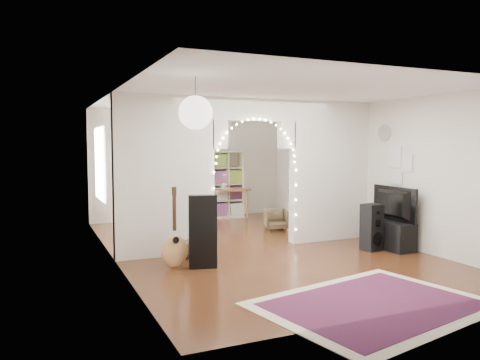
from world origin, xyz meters
name	(u,v)px	position (x,y,z in m)	size (l,w,h in m)	color
floor	(253,247)	(0.00, 0.00, 0.00)	(7.50, 7.50, 0.00)	black
ceiling	(254,99)	(0.00, 0.00, 2.70)	(5.00, 7.50, 0.02)	white
wall_back	(190,165)	(0.00, 3.75, 1.35)	(5.00, 0.02, 2.70)	silver
wall_front	(402,193)	(0.00, -3.75, 1.35)	(5.00, 0.02, 2.70)	silver
wall_left	(113,177)	(-2.50, 0.00, 1.35)	(0.02, 7.50, 2.70)	silver
wall_right	(364,170)	(2.50, 0.00, 1.35)	(0.02, 7.50, 2.70)	silver
divider_wall	(254,169)	(0.00, 0.00, 1.42)	(5.00, 0.20, 2.70)	silver
fairy_lights	(257,163)	(0.00, -0.13, 1.55)	(1.64, 0.04, 1.60)	#FFEABF
window	(100,164)	(-2.47, 1.80, 1.50)	(0.04, 1.20, 1.40)	white
wall_clock	(385,133)	(2.48, -0.60, 2.10)	(0.31, 0.31, 0.03)	white
picture_frames	(399,165)	(2.48, -1.00, 1.50)	(0.02, 0.50, 0.70)	white
paper_lantern	(196,113)	(-1.90, -2.40, 2.25)	(0.40, 0.40, 0.40)	white
ceiling_fan	(214,120)	(0.00, 2.00, 2.40)	(1.10, 1.10, 0.30)	#C59041
area_rug	(374,304)	(-0.05, -3.40, 0.01)	(2.62, 1.96, 0.02)	maroon
guitar_case	(203,232)	(-1.34, -1.02, 0.56)	(0.43, 0.14, 1.12)	black
acoustic_guitar	(175,238)	(-1.73, -0.84, 0.46)	(0.44, 0.26, 1.05)	tan
tabby_cat	(187,249)	(-1.38, -0.35, 0.15)	(0.37, 0.55, 0.37)	brown
floor_speaker	(372,227)	(1.79, -1.11, 0.41)	(0.36, 0.33, 0.83)	black
media_console	(389,234)	(2.20, -1.10, 0.25)	(0.40, 1.00, 0.50)	black
tv	(390,204)	(2.20, -1.10, 0.81)	(1.07, 0.14, 0.62)	black
bookcase	(211,184)	(0.47, 3.50, 0.86)	(1.67, 0.42, 1.71)	#C4B68E
dining_table	(223,191)	(0.76, 3.39, 0.68)	(1.25, 0.88, 0.76)	brown
flower_vase	(223,185)	(0.76, 3.39, 0.85)	(0.18, 0.18, 0.19)	white
dining_chair_left	(178,220)	(-0.84, 2.00, 0.26)	(0.55, 0.57, 0.52)	#4A3A25
dining_chair_right	(276,219)	(1.20, 1.38, 0.23)	(0.48, 0.50, 0.45)	#4A3A25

